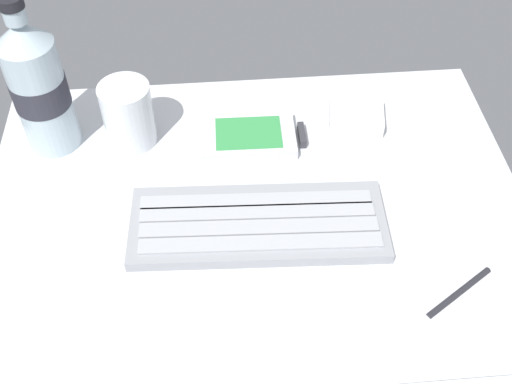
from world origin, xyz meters
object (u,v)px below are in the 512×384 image
Objects in this scene: juice_cup at (129,116)px; charger_block at (356,116)px; keyboard at (260,224)px; stylus_pen at (460,291)px; water_bottle at (38,86)px; handheld_device at (254,137)px.

juice_cup reaches higher than charger_block.
stylus_pen is at bearing -27.26° from keyboard.
charger_block is 0.74× the size of stylus_pen.
stylus_pen is (35.29, -26.37, -3.56)cm from juice_cup.
juice_cup is 0.41× the size of water_bottle.
juice_cup reaches higher than stylus_pen.
handheld_device is 1.36× the size of stylus_pen.
stylus_pen is at bearing -51.48° from handheld_device.
juice_cup is at bearing -178.88° from charger_block.
water_bottle is (-25.09, 16.51, 8.20)cm from keyboard.
stylus_pen is at bearing -77.54° from charger_block.
water_bottle is 2.19× the size of stylus_pen.
juice_cup is at bearing 133.50° from keyboard.
water_bottle is at bearing 116.81° from stylus_pen.
keyboard is at bearing -46.50° from juice_cup.
stylus_pen is at bearing -36.76° from juice_cup.
keyboard is 14.38cm from handheld_device.
charger_block is at bearing 0.11° from water_bottle.
juice_cup is at bearing 110.78° from stylus_pen.
keyboard is 3.47× the size of juice_cup.
handheld_device is 16.01cm from juice_cup.
charger_block reaches higher than handheld_device.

